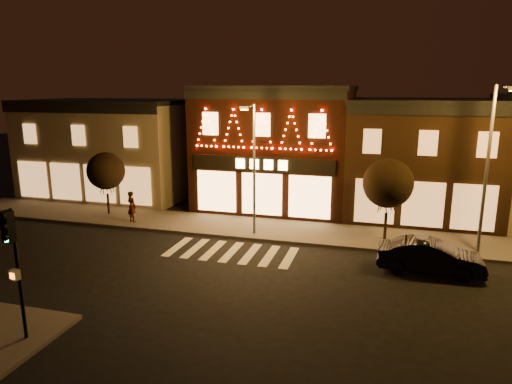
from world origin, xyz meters
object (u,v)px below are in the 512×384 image
at_px(traffic_signal_near, 13,250).
at_px(dark_sedan, 430,257).
at_px(pedestrian, 132,206).
at_px(streetlamp_mid, 253,160).

height_order(traffic_signal_near, dark_sedan, traffic_signal_near).
height_order(traffic_signal_near, pedestrian, traffic_signal_near).
relative_size(traffic_signal_near, dark_sedan, 0.96).
bearing_deg(dark_sedan, streetlamp_mid, 75.33).
relative_size(streetlamp_mid, pedestrian, 3.75).
height_order(dark_sedan, pedestrian, pedestrian).
xyz_separation_m(streetlamp_mid, pedestrian, (-7.81, 0.36, -3.26)).
xyz_separation_m(dark_sedan, pedestrian, (-16.91, 3.09, 0.35)).
bearing_deg(streetlamp_mid, dark_sedan, -21.10).
xyz_separation_m(traffic_signal_near, streetlamp_mid, (4.15, 12.63, 1.11)).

